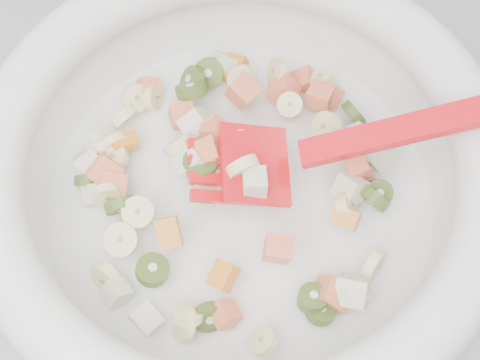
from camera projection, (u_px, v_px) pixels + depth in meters
name	position (u px, v px, depth m)	size (l,w,h in m)	color
counter	(276.00, 314.00, 1.00)	(2.00, 0.60, 0.90)	gray
mixing_bowl	(240.00, 171.00, 0.53)	(0.46, 0.42, 0.15)	white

